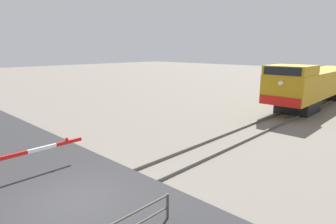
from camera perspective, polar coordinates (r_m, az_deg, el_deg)
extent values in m
plane|color=slate|center=(10.15, -18.09, -17.75)|extent=(160.00, 160.00, 0.00)
cube|color=#59544C|center=(10.68, -20.04, -15.83)|extent=(0.08, 80.00, 0.15)
cube|color=#59544C|center=(9.57, -15.95, -19.09)|extent=(0.08, 80.00, 0.15)
cube|color=#2D2D30|center=(10.11, -18.13, -17.34)|extent=(36.00, 5.85, 0.17)
cube|color=black|center=(25.27, 24.66, 1.15)|extent=(2.61, 3.20, 1.05)
cube|color=black|center=(34.03, 29.82, 3.30)|extent=(2.61, 3.20, 1.05)
cube|color=#B28414|center=(29.42, 27.93, 5.42)|extent=(3.08, 16.74, 2.12)
cube|color=#B28414|center=(22.88, 23.54, 7.77)|extent=(3.01, 3.21, 0.70)
cube|color=black|center=(21.36, 21.99, 7.63)|extent=(2.61, 0.06, 0.56)
cube|color=red|center=(21.60, 21.52, 2.02)|extent=(2.92, 0.08, 0.64)
sphere|color=#F2EACC|center=(21.41, 21.79, 5.43)|extent=(0.36, 0.36, 0.36)
cube|color=red|center=(12.20, -29.03, -7.77)|extent=(0.10, 1.15, 0.14)
cube|color=white|center=(12.55, -24.03, -6.72)|extent=(0.10, 1.15, 0.14)
cube|color=red|center=(12.99, -19.36, -5.69)|extent=(0.10, 1.15, 0.14)
sphere|color=red|center=(12.91, -19.74, -5.18)|extent=(0.14, 0.14, 0.14)
cylinder|color=#4C4742|center=(8.71, -0.09, -18.91)|extent=(0.08, 0.08, 0.95)
cylinder|color=#4C4742|center=(7.88, -5.55, -18.95)|extent=(0.06, 2.05, 0.06)
cylinder|color=#4C4742|center=(8.09, -5.49, -21.29)|extent=(0.06, 2.05, 0.06)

